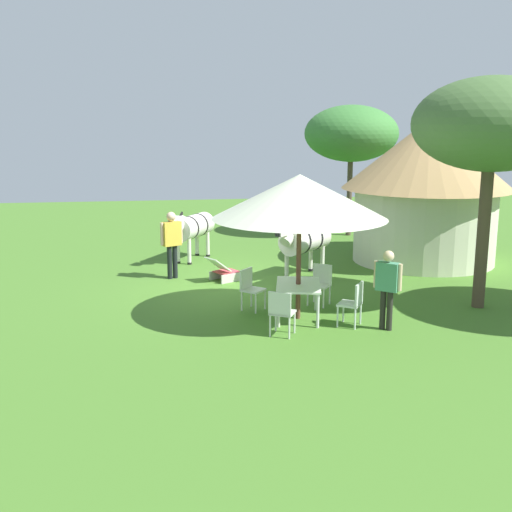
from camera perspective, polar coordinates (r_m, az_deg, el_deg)
ground_plane at (r=15.50m, az=-1.74°, el=-2.97°), size 36.00×36.00×0.00m
thatched_hut at (r=18.84m, az=15.13°, el=6.23°), size 4.84×4.84×4.10m
shade_umbrella at (r=12.70m, az=3.96°, el=5.38°), size 3.55×3.55×3.00m
patio_dining_table at (r=13.06m, az=3.84°, el=-2.90°), size 1.46×1.14×0.74m
patio_chair_west_end at (r=12.00m, az=2.30°, el=-4.91°), size 0.58×0.58×0.90m
patio_chair_near_hut at (r=12.73m, az=8.83°, el=-4.05°), size 0.60×0.59×0.90m
patio_chair_east_end at (r=14.15m, az=5.85°, el=-2.32°), size 0.60×0.60×0.90m
patio_chair_near_lawn at (r=13.69m, az=-0.53°, el=-2.75°), size 0.61×0.61×0.90m
guest_beside_umbrella at (r=12.53m, az=11.80°, el=-2.37°), size 0.43×0.46×1.59m
standing_watcher at (r=16.42m, az=-7.64°, el=1.56°), size 0.40×0.57×1.75m
striped_lounge_chair at (r=16.23m, az=-2.99°, el=-1.35°), size 0.86×0.95×0.65m
zebra_nearest_camera at (r=16.56m, az=4.38°, el=1.46°), size 1.70×1.74×1.51m
zebra_by_umbrella at (r=18.55m, az=-5.81°, el=2.60°), size 1.97×1.40×1.52m
acacia_tree_right_background at (r=22.61m, az=8.61°, el=10.88°), size 3.27×3.27×4.58m
acacia_tree_behind_hut at (r=14.30m, az=20.52°, el=11.01°), size 3.30×3.30×4.96m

